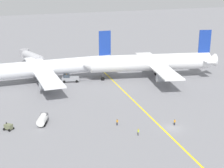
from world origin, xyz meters
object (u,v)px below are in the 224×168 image
(ground_crew_wing_walker_right, at_px, (138,132))
(gse_gpu_cart_small, at_px, (8,127))
(gse_fuel_bowser_stubby, at_px, (43,119))
(airliner_at_gate_left, at_px, (35,69))
(ground_crew_ramp_agent_by_cones, at_px, (175,122))
(airliner_being_pushed, at_px, (152,63))
(pushback_tug, at_px, (70,78))
(jet_bridge, at_px, (30,56))
(ground_crew_marshaller_foreground, at_px, (117,122))

(ground_crew_wing_walker_right, bearing_deg, gse_gpu_cart_small, 149.53)
(gse_fuel_bowser_stubby, bearing_deg, airliner_at_gate_left, 80.09)
(gse_gpu_cart_small, relative_size, ground_crew_ramp_agent_by_cones, 1.71)
(airliner_being_pushed, xyz_separation_m, gse_gpu_cart_small, (-53.18, -23.42, -5.04))
(pushback_tug, bearing_deg, gse_fuel_bowser_stubby, -118.35)
(gse_gpu_cart_small, xyz_separation_m, ground_crew_ramp_agent_by_cones, (36.95, -14.16, 0.00))
(pushback_tug, relative_size, jet_bridge, 0.53)
(airliner_being_pushed, distance_m, gse_fuel_bowser_stubby, 51.11)
(ground_crew_marshaller_foreground, xyz_separation_m, jet_bridge, (-6.68, 68.72, 3.49))
(airliner_at_gate_left, height_order, ground_crew_marshaller_foreground, airliner_at_gate_left)
(airliner_at_gate_left, relative_size, gse_gpu_cart_small, 22.95)
(airliner_at_gate_left, distance_m, airliner_being_pushed, 40.57)
(gse_fuel_bowser_stubby, relative_size, jet_bridge, 0.30)
(ground_crew_marshaller_foreground, xyz_separation_m, ground_crew_ramp_agent_by_cones, (12.65, -5.85, -0.03))
(jet_bridge, bearing_deg, airliner_being_pushed, -46.13)
(pushback_tug, xyz_separation_m, jet_bridge, (-7.64, 28.78, 3.10))
(ground_crew_wing_walker_right, relative_size, ground_crew_ramp_agent_by_cones, 1.10)
(gse_fuel_bowser_stubby, bearing_deg, jet_bridge, 81.06)
(gse_fuel_bowser_stubby, bearing_deg, gse_gpu_cart_small, 178.59)
(ground_crew_wing_walker_right, bearing_deg, pushback_tug, 91.13)
(ground_crew_wing_walker_right, height_order, ground_crew_ramp_agent_by_cones, ground_crew_wing_walker_right)
(airliner_being_pushed, relative_size, jet_bridge, 2.80)
(pushback_tug, height_order, gse_gpu_cart_small, pushback_tug)
(airliner_at_gate_left, relative_size, airliner_being_pushed, 1.26)
(pushback_tug, xyz_separation_m, ground_crew_ramp_agent_by_cones, (11.69, -45.79, -0.42))
(ground_crew_wing_walker_right, bearing_deg, gse_fuel_bowser_stubby, 139.97)
(gse_fuel_bowser_stubby, distance_m, jet_bridge, 61.43)
(gse_gpu_cart_small, bearing_deg, ground_crew_ramp_agent_by_cones, -20.96)
(airliner_at_gate_left, distance_m, gse_fuel_bowser_stubby, 35.33)
(ground_crew_wing_walker_right, bearing_deg, airliner_being_pushed, 55.20)
(gse_fuel_bowser_stubby, relative_size, ground_crew_wing_walker_right, 3.08)
(airliner_being_pushed, distance_m, ground_crew_ramp_agent_by_cones, 41.24)
(airliner_being_pushed, height_order, ground_crew_wing_walker_right, airliner_being_pushed)
(ground_crew_ramp_agent_by_cones, bearing_deg, airliner_at_gate_left, 115.17)
(ground_crew_wing_walker_right, bearing_deg, ground_crew_ramp_agent_by_cones, 6.63)
(gse_fuel_bowser_stubby, bearing_deg, ground_crew_ramp_agent_by_cones, -25.80)
(ground_crew_wing_walker_right, height_order, jet_bridge, jet_bridge)
(airliner_at_gate_left, xyz_separation_m, gse_fuel_bowser_stubby, (-6.05, -34.60, -3.78))
(airliner_at_gate_left, relative_size, ground_crew_marshaller_foreground, 38.07)
(ground_crew_marshaller_foreground, bearing_deg, airliner_being_pushed, 47.69)
(gse_fuel_bowser_stubby, bearing_deg, pushback_tug, 61.65)
(pushback_tug, relative_size, gse_gpu_cart_small, 3.48)
(ground_crew_ramp_agent_by_cones, relative_size, jet_bridge, 0.09)
(airliner_at_gate_left, distance_m, ground_crew_ramp_agent_by_cones, 53.83)
(gse_gpu_cart_small, relative_size, ground_crew_marshaller_foreground, 1.66)
(airliner_being_pushed, relative_size, gse_gpu_cart_small, 18.23)
(ground_crew_ramp_agent_by_cones, bearing_deg, ground_crew_marshaller_foreground, 155.18)
(pushback_tug, xyz_separation_m, ground_crew_marshaller_foreground, (-0.96, -39.94, -0.39))
(pushback_tug, bearing_deg, airliner_being_pushed, -16.39)
(pushback_tug, xyz_separation_m, gse_fuel_bowser_stubby, (-17.18, -31.83, 0.12))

